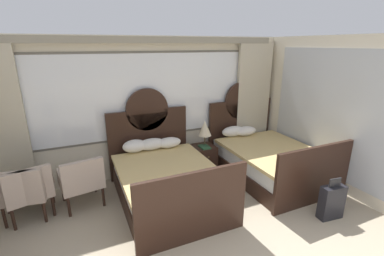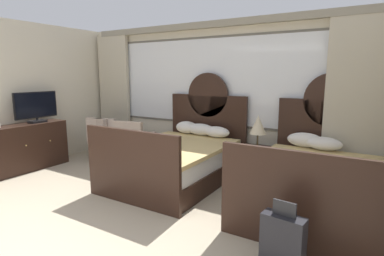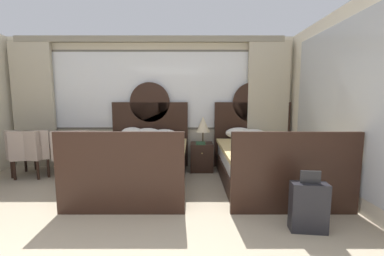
{
  "view_description": "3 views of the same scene",
  "coord_description": "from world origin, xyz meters",
  "views": [
    {
      "loc": [
        -1.26,
        -0.79,
        2.55
      ],
      "look_at": [
        0.52,
        3.19,
        1.18
      ],
      "focal_mm": 25.01,
      "sensor_mm": 36.0,
      "label": 1
    },
    {
      "loc": [
        2.69,
        -0.96,
        1.74
      ],
      "look_at": [
        0.4,
        2.83,
        0.96
      ],
      "focal_mm": 28.55,
      "sensor_mm": 36.0,
      "label": 2
    },
    {
      "loc": [
        0.86,
        -0.84,
        1.4
      ],
      "look_at": [
        0.86,
        3.22,
        0.92
      ],
      "focal_mm": 22.13,
      "sensor_mm": 36.0,
      "label": 3
    }
  ],
  "objects": [
    {
      "name": "book_on_nightstand",
      "position": [
        1.02,
        3.7,
        0.57
      ],
      "size": [
        0.18,
        0.26,
        0.03
      ],
      "color": "#285133",
      "rests_on": "nightstand_between_beds"
    },
    {
      "name": "table_lamp_on_nightstand",
      "position": [
        1.08,
        3.8,
        0.92
      ],
      "size": [
        0.27,
        0.27,
        0.54
      ],
      "color": "brown",
      "rests_on": "nightstand_between_beds"
    },
    {
      "name": "armchair_by_window_right",
      "position": [
        -2.06,
        3.44,
        0.48
      ],
      "size": [
        0.78,
        0.78,
        0.87
      ],
      "color": "#B29E8E",
      "rests_on": "ground_plane"
    },
    {
      "name": "bed_near_mirror",
      "position": [
        2.11,
        3.07,
        0.37
      ],
      "size": [
        1.57,
        2.2,
        1.77
      ],
      "color": "black",
      "rests_on": "ground_plane"
    },
    {
      "name": "dresser_minibar",
      "position": [
        -2.72,
        1.98,
        0.42
      ],
      "size": [
        0.47,
        1.68,
        0.85
      ],
      "color": "black",
      "rests_on": "ground_plane"
    },
    {
      "name": "nightstand_between_beds",
      "position": [
        1.05,
        3.79,
        0.28
      ],
      "size": [
        0.44,
        0.47,
        0.55
      ],
      "color": "black",
      "rests_on": "ground_plane"
    },
    {
      "name": "armchair_by_window_left",
      "position": [
        -1.31,
        3.44,
        0.48
      ],
      "size": [
        0.72,
        0.72,
        0.87
      ],
      "color": "#B29E8E",
      "rests_on": "ground_plane"
    },
    {
      "name": "armchair_by_window_centre",
      "position": [
        -2.1,
        3.44,
        0.48
      ],
      "size": [
        0.71,
        0.71,
        0.87
      ],
      "color": "#B29E8E",
      "rests_on": "ground_plane"
    },
    {
      "name": "bed_near_window",
      "position": [
        -0.02,
        3.08,
        0.37
      ],
      "size": [
        1.57,
        2.2,
        1.77
      ],
      "color": "black",
      "rests_on": "ground_plane"
    },
    {
      "name": "suitcase_on_floor",
      "position": [
        2.1,
        1.56,
        0.27
      ],
      "size": [
        0.39,
        0.2,
        0.67
      ],
      "color": "black",
      "rests_on": "ground_plane"
    },
    {
      "name": "tv_flatscreen",
      "position": [
        -2.7,
        2.36,
        1.14
      ],
      "size": [
        0.2,
        0.82,
        0.57
      ],
      "color": "black",
      "rests_on": "dresser_minibar"
    },
    {
      "name": "wall_back_window",
      "position": [
        0.0,
        4.19,
        1.42
      ],
      "size": [
        5.89,
        0.22,
        2.7
      ],
      "color": "beige",
      "rests_on": "ground_plane"
    }
  ]
}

